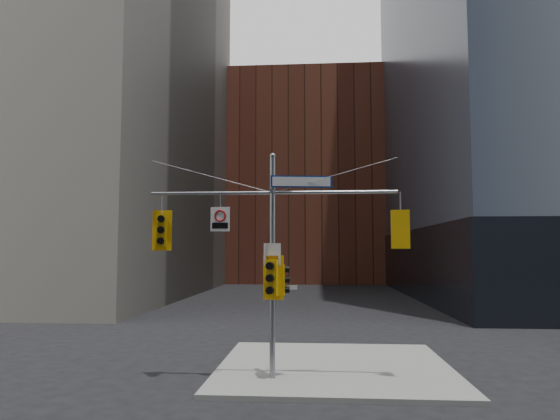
# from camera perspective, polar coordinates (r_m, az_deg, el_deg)

# --- Properties ---
(ground) EXTENTS (160.00, 160.00, 0.00)m
(ground) POSITION_cam_1_polar(r_m,az_deg,el_deg) (14.61, -1.62, -21.08)
(ground) COLOR black
(ground) RESTS_ON ground
(sidewalk_corner) EXTENTS (8.00, 8.00, 0.15)m
(sidewalk_corner) POSITION_cam_1_polar(r_m,az_deg,el_deg) (18.41, 6.21, -17.37)
(sidewalk_corner) COLOR gray
(sidewalk_corner) RESTS_ON ground
(brick_midrise) EXTENTS (26.00, 20.00, 28.00)m
(brick_midrise) POSITION_cam_1_polar(r_m,az_deg,el_deg) (72.64, 3.05, 3.10)
(brick_midrise) COLOR brown
(brick_midrise) RESTS_ON ground
(signal_assembly) EXTENTS (8.00, 0.80, 7.30)m
(signal_assembly) POSITION_cam_1_polar(r_m,az_deg,el_deg) (16.01, -0.86, -3.64)
(signal_assembly) COLOR gray
(signal_assembly) RESTS_ON ground
(traffic_light_west_arm) EXTENTS (0.63, 0.57, 1.33)m
(traffic_light_west_arm) POSITION_cam_1_polar(r_m,az_deg,el_deg) (16.75, -13.39, -2.25)
(traffic_light_west_arm) COLOR #E5A60C
(traffic_light_west_arm) RESTS_ON ground
(traffic_light_east_arm) EXTENTS (0.57, 0.54, 1.22)m
(traffic_light_east_arm) POSITION_cam_1_polar(r_m,az_deg,el_deg) (16.18, 13.65, -2.16)
(traffic_light_east_arm) COLOR #E5A60C
(traffic_light_east_arm) RESTS_ON ground
(traffic_light_pole_side) EXTENTS (0.39, 0.34, 0.98)m
(traffic_light_pole_side) POSITION_cam_1_polar(r_m,az_deg,el_deg) (16.02, 0.29, -7.98)
(traffic_light_pole_side) COLOR #E5A60C
(traffic_light_pole_side) RESTS_ON ground
(traffic_light_pole_front) EXTENTS (0.66, 0.59, 1.40)m
(traffic_light_pole_front) POSITION_cam_1_polar(r_m,az_deg,el_deg) (15.76, -0.95, -7.75)
(traffic_light_pole_front) COLOR #E5A60C
(traffic_light_pole_front) RESTS_ON ground
(street_sign_blade) EXTENTS (1.99, 0.32, 0.39)m
(street_sign_blade) POSITION_cam_1_polar(r_m,az_deg,el_deg) (16.11, 2.47, 3.25)
(street_sign_blade) COLOR navy
(street_sign_blade) RESTS_ON ground
(regulatory_sign_arm) EXTENTS (0.63, 0.10, 0.79)m
(regulatory_sign_arm) POSITION_cam_1_polar(r_m,az_deg,el_deg) (16.26, -6.86, -0.95)
(regulatory_sign_arm) COLOR silver
(regulatory_sign_arm) RESTS_ON ground
(regulatory_sign_pole) EXTENTS (0.55, 0.10, 0.72)m
(regulatory_sign_pole) POSITION_cam_1_polar(r_m,az_deg,el_deg) (15.89, -0.90, -5.18)
(regulatory_sign_pole) COLOR silver
(regulatory_sign_pole) RESTS_ON ground
(street_blade_ew) EXTENTS (0.69, 0.08, 0.14)m
(street_blade_ew) POSITION_cam_1_polar(r_m,az_deg,el_deg) (16.02, 0.76, -8.84)
(street_blade_ew) COLOR silver
(street_blade_ew) RESTS_ON ground
(street_blade_ns) EXTENTS (0.03, 0.72, 0.14)m
(street_blade_ns) POSITION_cam_1_polar(r_m,az_deg,el_deg) (16.50, -0.72, -8.70)
(street_blade_ns) COLOR #145926
(street_blade_ns) RESTS_ON ground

